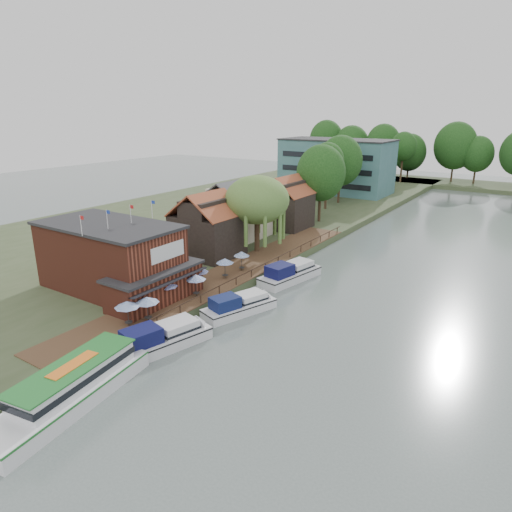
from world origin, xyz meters
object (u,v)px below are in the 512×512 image
Objects in this scene: umbrella_4 at (198,277)px; umbrella_3 at (196,285)px; cottage_b at (234,209)px; umbrella_6 at (242,261)px; cruiser_0 at (162,335)px; tour_boat at (68,387)px; cottage_a at (207,224)px; cottage_c at (287,202)px; cruiser_1 at (239,303)px; pub at (123,260)px; willow at (257,214)px; umbrella_0 at (128,314)px; hotel_block at (336,166)px; cruiser_2 at (290,271)px; umbrella_1 at (148,309)px; umbrella_2 at (167,292)px; swan at (98,376)px; umbrella_5 at (225,268)px.

umbrella_3 is at bearing -54.43° from umbrella_4.
umbrella_6 is at bearing -50.71° from cottage_b.
cruiser_0 is 9.28m from tour_boat.
umbrella_6 is (7.42, -2.74, -2.96)m from cottage_a.
umbrella_4 is at bearing -95.03° from umbrella_6.
cottage_c is 0.93× the size of cruiser_1.
umbrella_6 is (-0.72, 9.14, 0.00)m from umbrella_3.
pub is 1.92× the size of willow.
umbrella_0 is (3.14, -25.46, -3.93)m from willow.
hotel_block reaches higher than cruiser_2.
tour_boat is at bearing -53.19° from pub.
umbrella_1 is 0.26× the size of cruiser_1.
umbrella_4 reaches higher than cruiser_0.
cruiser_2 is at bearing 52.44° from pub.
umbrella_0 reaches higher than cruiser_2.
pub is at bearing 117.79° from tour_boat.
swan is (3.77, -11.52, -2.07)m from umbrella_2.
umbrella_3 reaches higher than cruiser_2.
umbrella_6 reaches higher than tour_boat.
umbrella_6 is 18.09m from cruiser_0.
umbrella_1 is 1.00× the size of umbrella_5.
umbrella_1 is 1.00× the size of umbrella_2.
pub is 2.00× the size of cruiser_0.
tour_boat is (4.28, -9.12, -0.86)m from umbrella_0.
umbrella_6 is at bearing 90.48° from tour_boat.
willow is 20.46m from umbrella_2.
cottage_a is (-1.00, 15.00, 0.60)m from pub.
cottage_c is 38.62m from umbrella_1.
cottage_a reaches higher than umbrella_6.
cottage_b is at bearing 110.78° from swan.
willow is at bearing 99.19° from umbrella_1.
cottage_b is at bearing 109.25° from umbrella_0.
willow is 24.42m from umbrella_1.
umbrella_4 reaches higher than tour_boat.
umbrella_3 reaches higher than cruiser_1.
umbrella_1 is 0.18× the size of tour_boat.
umbrella_0 is at bearing -83.99° from umbrella_2.
cruiser_0 is at bearing 83.06° from tour_boat.
willow is 12.00m from umbrella_5.
cottage_b is 4.04× the size of umbrella_4.
umbrella_0 is 1.00× the size of umbrella_6.
cottage_c is 32.42m from cruiser_1.
umbrella_3 is 14.94m from swan.
cottage_b is (-4.00, 25.00, 0.60)m from pub.
cottage_a is 0.90× the size of cottage_b.
cruiser_2 is (15.55, -9.98, -4.03)m from cottage_b.
willow reaches higher than cottage_b.
umbrella_4 is at bearing -109.58° from cruiser_2.
willow is 0.79× the size of tour_boat.
umbrella_4 is at bearing -78.71° from cottage_c.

